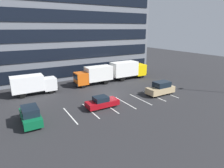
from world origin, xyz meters
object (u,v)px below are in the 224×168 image
(box_truck_orange, at_px, (94,75))
(box_truck_white, at_px, (33,84))
(box_truck_yellow, at_px, (128,69))
(suv_tan, at_px, (161,88))
(suv_forest, at_px, (30,115))
(sedan_maroon, at_px, (102,102))

(box_truck_orange, height_order, box_truck_white, box_truck_orange)
(box_truck_yellow, bearing_deg, suv_tan, -96.53)
(box_truck_orange, height_order, suv_tan, box_truck_orange)
(box_truck_orange, relative_size, suv_forest, 1.63)
(box_truck_yellow, xyz_separation_m, sedan_maroon, (-12.12, -10.97, -1.36))
(suv_forest, bearing_deg, box_truck_white, 78.73)
(suv_forest, bearing_deg, box_truck_yellow, 27.10)
(box_truck_orange, relative_size, box_truck_white, 1.06)
(suv_tan, bearing_deg, sedan_maroon, 179.24)
(box_truck_yellow, xyz_separation_m, suv_forest, (-21.30, -10.90, -1.12))
(sedan_maroon, bearing_deg, suv_forest, 179.57)
(box_truck_orange, xyz_separation_m, suv_forest, (-13.18, -10.65, -0.95))
(suv_forest, height_order, suv_tan, suv_tan)
(sedan_maroon, bearing_deg, box_truck_white, 124.12)
(box_truck_yellow, bearing_deg, sedan_maroon, -137.86)
(box_truck_yellow, bearing_deg, suv_forest, -152.90)
(box_truck_yellow, relative_size, suv_tan, 1.69)
(box_truck_white, bearing_deg, box_truck_yellow, 1.43)
(box_truck_yellow, bearing_deg, box_truck_white, -178.57)
(sedan_maroon, bearing_deg, box_truck_orange, 69.52)
(box_truck_orange, distance_m, suv_tan, 12.87)
(suv_forest, xyz_separation_m, sedan_maroon, (9.18, -0.07, -0.24))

